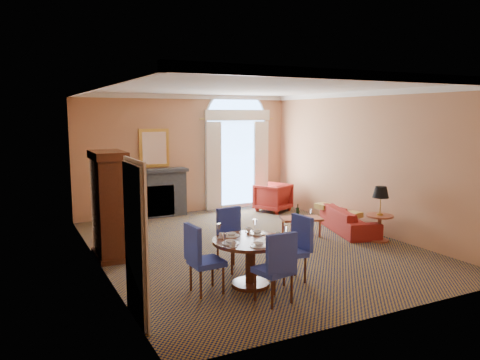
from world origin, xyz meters
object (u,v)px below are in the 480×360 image
armoire (110,207)px  sofa (349,220)px  armchair (273,197)px  dining_table (250,251)px  coffee_table (301,219)px  side_table (380,207)px

armoire → sofa: bearing=-5.3°
armoire → armchair: size_ratio=2.35×
dining_table → coffee_table: 3.15m
side_table → armoire: bearing=165.2°
dining_table → sofa: 4.15m
armoire → sofa: armoire is taller
armoire → armchair: armoire is taller
armchair → coffee_table: (-0.89, -2.72, 0.02)m
dining_table → sofa: (3.62, 2.00, -0.29)m
dining_table → armoire: bearing=123.4°
sofa → side_table: side_table is taller
armoire → coffee_table: armoire is taller
armoire → coffee_table: bearing=-6.0°
sofa → armchair: (-0.38, 2.79, 0.11)m
dining_table → coffee_table: dining_table is taller
dining_table → coffee_table: bearing=41.3°
armoire → dining_table: (1.65, -2.49, -0.40)m
sofa → side_table: 1.03m
side_table → coffee_table: bearing=143.0°
coffee_table → side_table: bearing=-18.9°
dining_table → side_table: (3.67, 1.09, 0.17)m
dining_table → coffee_table: size_ratio=1.22×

